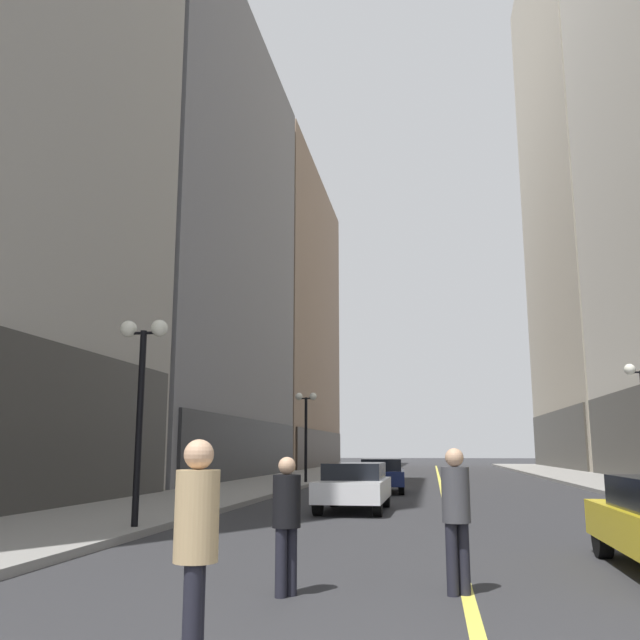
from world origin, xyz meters
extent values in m
plane|color=#2D2D30|center=(0.00, 35.00, 0.00)|extent=(200.00, 200.00, 0.00)
cube|color=gray|center=(-8.25, 35.00, 0.07)|extent=(4.50, 78.00, 0.15)
cube|color=gray|center=(8.25, 35.00, 0.07)|extent=(4.50, 78.00, 0.15)
cube|color=#E5D64C|center=(0.00, 35.00, 0.00)|extent=(0.16, 70.00, 0.01)
cube|color=gray|center=(-18.03, 34.50, 14.08)|extent=(15.07, 24.00, 28.15)
cube|color=#2C2C2E|center=(-10.60, 34.50, 1.69)|extent=(0.50, 22.80, 3.38)
cube|color=gray|center=(-15.79, 60.00, 14.10)|extent=(10.59, 26.00, 28.21)
cube|color=#332A23|center=(-10.60, 60.00, 1.69)|extent=(0.50, 24.70, 3.39)
cube|color=#B7AD99|center=(17.50, 60.00, 26.28)|extent=(14.01, 26.00, 52.56)
cube|color=#403C35|center=(10.60, 60.00, 2.50)|extent=(0.50, 24.70, 5.00)
cylinder|color=black|center=(2.28, 8.34, 0.32)|extent=(0.23, 0.64, 0.64)
cube|color=silver|center=(-2.55, 15.97, 0.59)|extent=(1.83, 4.19, 0.55)
cube|color=black|center=(-2.55, 16.17, 1.07)|extent=(1.60, 2.35, 0.50)
cylinder|color=black|center=(-1.78, 14.50, 0.32)|extent=(0.22, 0.64, 0.64)
cylinder|color=black|center=(-3.34, 14.51, 0.32)|extent=(0.22, 0.64, 0.64)
cylinder|color=black|center=(-1.76, 17.42, 0.32)|extent=(0.22, 0.64, 0.64)
cylinder|color=black|center=(-3.32, 17.43, 0.32)|extent=(0.22, 0.64, 0.64)
cube|color=#141E4C|center=(-2.39, 24.60, 0.59)|extent=(1.98, 4.51, 0.55)
cube|color=black|center=(-2.40, 24.82, 1.07)|extent=(1.68, 2.55, 0.50)
cylinder|color=black|center=(-1.55, 23.09, 0.32)|extent=(0.25, 0.65, 0.64)
cylinder|color=black|center=(-3.08, 23.01, 0.32)|extent=(0.25, 0.65, 0.64)
cylinder|color=black|center=(-1.71, 26.18, 0.32)|extent=(0.25, 0.65, 0.64)
cylinder|color=black|center=(-3.23, 26.11, 0.32)|extent=(0.25, 0.65, 0.64)
cylinder|color=black|center=(-2.06, 4.77, 0.39)|extent=(0.14, 0.14, 0.78)
cylinder|color=black|center=(-2.16, 4.65, 0.39)|extent=(0.14, 0.14, 0.78)
cylinder|color=black|center=(-2.11, 4.71, 1.09)|extent=(0.48, 0.48, 0.62)
sphere|color=tan|center=(-2.11, 4.71, 1.50)|extent=(0.21, 0.21, 0.21)
cylinder|color=black|center=(-2.17, 1.68, 0.43)|extent=(0.14, 0.14, 0.86)
cylinder|color=black|center=(-2.14, 1.52, 0.43)|extent=(0.14, 0.14, 0.86)
cylinder|color=tan|center=(-2.15, 1.60, 1.20)|extent=(0.40, 0.40, 0.68)
sphere|color=tan|center=(-2.15, 1.60, 1.66)|extent=(0.23, 0.23, 0.23)
cylinder|color=black|center=(-0.03, 5.12, 0.42)|extent=(0.14, 0.14, 0.83)
cylinder|color=black|center=(-0.17, 5.05, 0.42)|extent=(0.14, 0.14, 0.83)
cylinder|color=#3F3F44|center=(-0.10, 5.09, 1.16)|extent=(0.46, 0.46, 0.66)
sphere|color=tan|center=(-0.10, 5.09, 1.60)|extent=(0.22, 0.22, 0.22)
cylinder|color=black|center=(-6.40, 10.06, 2.10)|extent=(0.14, 0.14, 4.20)
cylinder|color=black|center=(-6.40, 10.06, 4.15)|extent=(0.80, 0.06, 0.06)
sphere|color=white|center=(-6.75, 10.06, 4.25)|extent=(0.36, 0.36, 0.36)
sphere|color=white|center=(-6.05, 10.06, 4.25)|extent=(0.36, 0.36, 0.36)
cylinder|color=black|center=(-6.40, 29.50, 2.10)|extent=(0.14, 0.14, 4.20)
cylinder|color=black|center=(-6.40, 29.50, 4.15)|extent=(0.80, 0.06, 0.06)
sphere|color=white|center=(-6.75, 29.50, 4.25)|extent=(0.36, 0.36, 0.36)
sphere|color=white|center=(-6.05, 29.50, 4.25)|extent=(0.36, 0.36, 0.36)
sphere|color=white|center=(6.05, 19.79, 4.25)|extent=(0.36, 0.36, 0.36)
camera|label=1|loc=(-0.37, -3.57, 1.70)|focal=38.33mm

